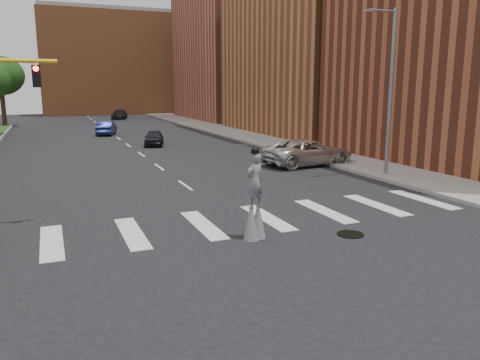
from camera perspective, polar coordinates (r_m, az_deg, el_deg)
ground_plane at (r=16.69m, az=0.78°, el=-5.94°), size 160.00×160.00×0.00m
sidewalk_right at (r=44.14m, az=3.04°, el=4.97°), size 5.00×90.00×0.18m
manhole at (r=16.44m, az=13.31°, el=-6.45°), size 0.90×0.90×0.04m
building_mid at (r=53.32m, az=10.53°, el=18.72°), size 16.00×22.00×24.00m
building_far at (r=74.42m, az=0.12°, el=15.19°), size 16.00×22.00×20.00m
building_backdrop at (r=93.56m, az=-15.12°, el=13.40°), size 26.00×14.00×18.00m
streetlight at (r=26.86m, az=17.75°, el=10.67°), size 2.05×0.20×9.00m
stilt_performer at (r=15.29m, az=1.81°, el=-2.74°), size 0.82×0.65×3.07m
suv_crossing at (r=30.26m, az=8.26°, el=3.37°), size 6.26×3.40×1.67m
car_near at (r=40.76m, az=-10.44°, el=5.06°), size 2.47×4.08×1.30m
car_mid at (r=51.00m, az=-15.95°, el=6.10°), size 2.65×4.56×1.42m
car_far at (r=75.46m, az=-14.49°, el=7.73°), size 3.26×5.29×1.43m
tree_7 at (r=66.01m, az=-27.20°, el=11.22°), size 5.65×5.65×8.70m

